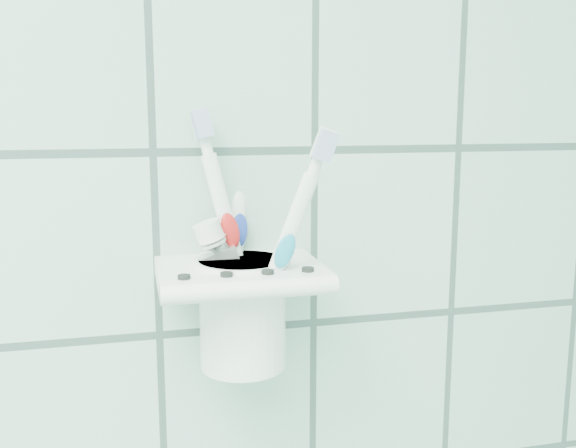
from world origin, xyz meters
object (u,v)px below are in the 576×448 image
(holder_bracket, at_px, (240,275))
(toothbrush_pink, at_px, (259,229))
(toothbrush_blue, at_px, (227,234))
(toothbrush_orange, at_px, (238,242))
(toothpaste_tube, at_px, (254,272))
(cup, at_px, (243,309))

(holder_bracket, xyz_separation_m, toothbrush_pink, (0.02, 0.01, 0.04))
(toothbrush_blue, bearing_deg, toothbrush_orange, -86.32)
(toothbrush_pink, bearing_deg, toothbrush_blue, 179.31)
(holder_bracket, xyz_separation_m, toothpaste_tube, (0.02, 0.01, -0.00))
(toothbrush_blue, xyz_separation_m, toothpaste_tube, (0.02, 0.01, -0.04))
(holder_bracket, height_order, cup, same)
(toothbrush_blue, height_order, toothpaste_tube, toothbrush_blue)
(toothbrush_blue, distance_m, toothbrush_orange, 0.02)
(toothbrush_pink, bearing_deg, cup, -160.76)
(toothbrush_orange, bearing_deg, toothpaste_tube, 57.59)
(toothbrush_pink, bearing_deg, toothbrush_orange, -138.04)
(cup, distance_m, toothbrush_blue, 0.07)
(holder_bracket, relative_size, toothbrush_pink, 0.63)
(cup, xyz_separation_m, toothbrush_blue, (-0.01, 0.01, 0.07))
(holder_bracket, height_order, toothbrush_orange, toothbrush_orange)
(holder_bracket, height_order, toothpaste_tube, toothpaste_tube)
(toothbrush_orange, distance_m, toothpaste_tube, 0.05)
(toothbrush_pink, relative_size, toothbrush_blue, 1.03)
(cup, xyz_separation_m, toothbrush_pink, (0.02, 0.01, 0.07))
(holder_bracket, bearing_deg, toothbrush_pink, 34.19)
(cup, relative_size, toothbrush_orange, 0.46)
(cup, xyz_separation_m, toothpaste_tube, (0.01, 0.01, 0.03))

